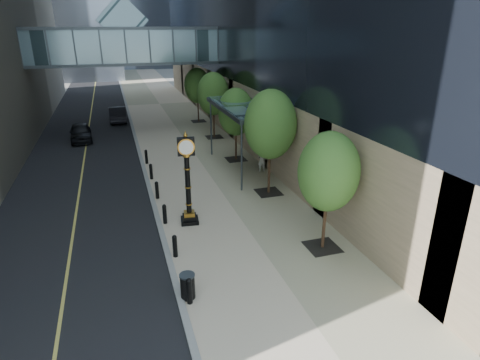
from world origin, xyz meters
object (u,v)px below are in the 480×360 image
Objects in this scene: trash_bin at (188,287)px; street_clock at (188,186)px; car_far at (118,114)px; pedestrian at (262,160)px; car_near at (81,132)px.

street_clock is at bearing 78.57° from trash_bin.
street_clock reaches higher than trash_bin.
trash_bin is 30.31m from car_far.
pedestrian is 0.34× the size of car_far.
trash_bin is 0.58× the size of pedestrian.
street_clock is 24.65m from car_far.
car_far reaches higher than car_near.
street_clock reaches higher than car_near.
car_far is at bearing -63.58° from pedestrian.
car_far is (-8.70, 18.54, -0.05)m from pedestrian.
pedestrian is at bearing 51.88° from street_clock.
car_near reaches higher than trash_bin.
car_far is (-1.50, 30.27, 0.27)m from trash_bin.
street_clock reaches higher than car_far.
trash_bin is at bearing 92.84° from car_far.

